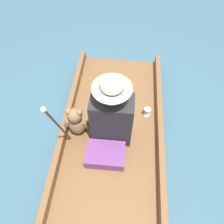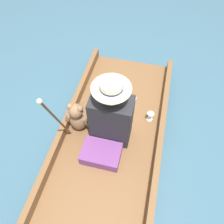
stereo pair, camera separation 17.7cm
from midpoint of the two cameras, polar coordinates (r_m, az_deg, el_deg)
The scene contains 7 objects.
ground_plane at distance 2.60m, azimuth -1.88°, elevation -6.79°, with size 16.00×16.00×0.00m, color #385B70.
punt_boat at distance 2.52m, azimuth -1.93°, elevation -5.91°, with size 1.11×2.41×0.26m.
seat_cushion at distance 2.28m, azimuth -4.02°, elevation -11.21°, with size 0.40×0.28×0.13m.
seated_person at distance 2.20m, azimuth -2.25°, elevation -0.73°, with size 0.41×0.70×0.86m.
teddy_bear at distance 2.35m, azimuth -11.40°, elevation -2.72°, with size 0.30×0.17×0.43m.
wine_glass at distance 2.55m, azimuth 7.25°, elevation 0.21°, with size 0.08×0.08×0.11m.
walking_cane at distance 1.98m, azimuth -16.61°, elevation -3.30°, with size 0.04×0.28×0.92m.
Camera 1 is at (0.11, -1.24, 2.28)m, focal length 35.00 mm.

